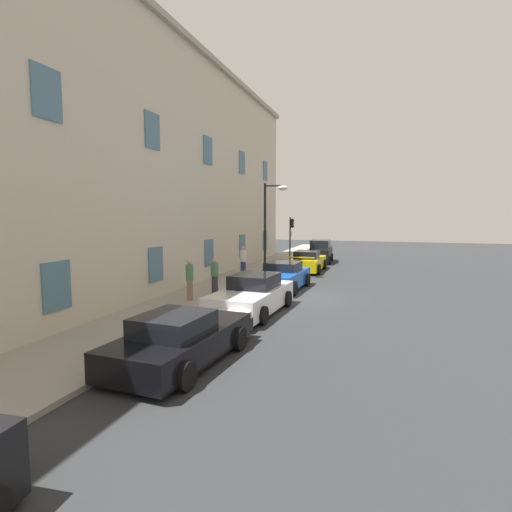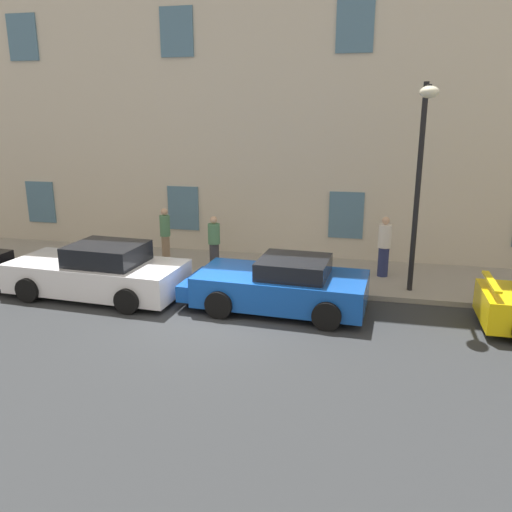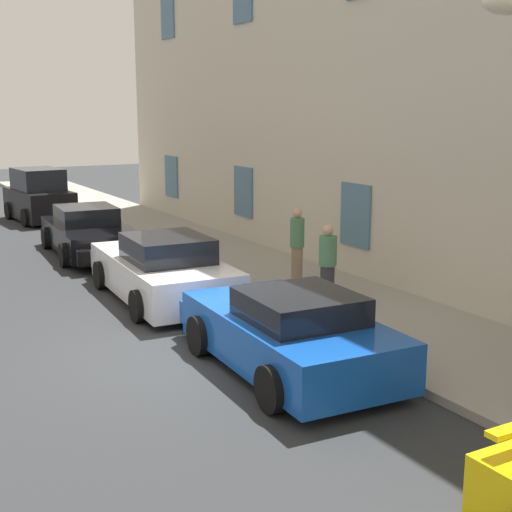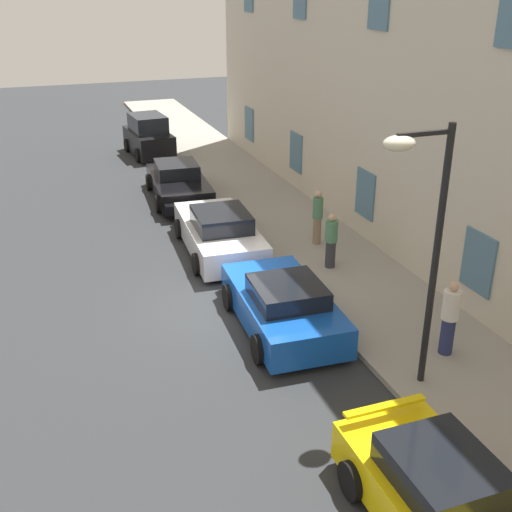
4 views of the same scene
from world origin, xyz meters
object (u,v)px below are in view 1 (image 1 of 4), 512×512
(sportscar_yellow_flank, at_px, (250,298))
(hatchback_parked, at_px, (320,252))
(pedestrian_strolling, at_px, (243,261))
(sportscar_red_lead, at_px, (185,338))
(sportscar_white_middle, at_px, (280,278))
(sportscar_tail_end, at_px, (308,262))
(street_lamp, at_px, (272,212))
(traffic_light, at_px, (291,232))
(pedestrian_admiring, at_px, (215,275))
(pedestrian_bystander, at_px, (190,279))

(sportscar_yellow_flank, height_order, hatchback_parked, hatchback_parked)
(sportscar_yellow_flank, distance_m, pedestrian_strolling, 8.27)
(sportscar_red_lead, xyz_separation_m, sportscar_white_middle, (10.23, 0.07, 0.02))
(sportscar_tail_end, distance_m, hatchback_parked, 5.05)
(street_lamp, bearing_deg, pedestrian_strolling, 114.98)
(sportscar_white_middle, distance_m, sportscar_tail_end, 7.13)
(sportscar_yellow_flank, height_order, traffic_light, traffic_light)
(sportscar_red_lead, distance_m, pedestrian_admiring, 8.27)
(sportscar_white_middle, relative_size, hatchback_parked, 1.19)
(hatchback_parked, distance_m, traffic_light, 3.34)
(sportscar_white_middle, xyz_separation_m, sportscar_tail_end, (7.12, -0.08, -0.00))
(pedestrian_bystander, bearing_deg, pedestrian_admiring, -12.40)
(hatchback_parked, bearing_deg, pedestrian_admiring, 169.76)
(hatchback_parked, xyz_separation_m, street_lamp, (-8.79, 1.49, 3.09))
(sportscar_tail_end, distance_m, pedestrian_admiring, 9.87)
(hatchback_parked, relative_size, street_lamp, 0.73)
(sportscar_white_middle, relative_size, sportscar_tail_end, 1.00)
(traffic_light, bearing_deg, pedestrian_strolling, 170.75)
(street_lamp, bearing_deg, traffic_light, 3.12)
(sportscar_tail_end, distance_m, traffic_light, 3.82)
(sportscar_white_middle, bearing_deg, street_lamp, 22.11)
(traffic_light, height_order, pedestrian_admiring, traffic_light)
(traffic_light, relative_size, pedestrian_strolling, 1.91)
(sportscar_white_middle, distance_m, street_lamp, 4.91)
(street_lamp, distance_m, pedestrian_admiring, 6.56)
(street_lamp, bearing_deg, sportscar_yellow_flank, -170.16)
(hatchback_parked, bearing_deg, sportscar_white_middle, 179.44)
(sportscar_yellow_flank, distance_m, street_lamp, 9.15)
(hatchback_parked, bearing_deg, pedestrian_bystander, 169.53)
(sportscar_red_lead, height_order, pedestrian_admiring, pedestrian_admiring)
(sportscar_red_lead, relative_size, sportscar_yellow_flank, 0.97)
(sportscar_yellow_flank, relative_size, street_lamp, 0.97)
(sportscar_red_lead, height_order, pedestrian_strolling, pedestrian_strolling)
(hatchback_parked, distance_m, street_lamp, 9.43)
(pedestrian_strolling, bearing_deg, pedestrian_admiring, -175.41)
(pedestrian_admiring, bearing_deg, street_lamp, -11.17)
(sportscar_red_lead, xyz_separation_m, pedestrian_admiring, (7.84, 2.58, 0.39))
(sportscar_white_middle, bearing_deg, sportscar_red_lead, -179.61)
(pedestrian_strolling, bearing_deg, hatchback_parked, -17.69)
(sportscar_yellow_flank, distance_m, traffic_light, 15.20)
(pedestrian_admiring, distance_m, pedestrian_strolling, 5.06)
(sportscar_white_middle, bearing_deg, sportscar_yellow_flank, -178.99)
(traffic_light, xyz_separation_m, pedestrian_bystander, (-14.07, 1.16, -1.41))
(pedestrian_admiring, distance_m, pedestrian_bystander, 1.79)
(traffic_light, relative_size, street_lamp, 0.63)
(sportscar_red_lead, bearing_deg, sportscar_white_middle, 0.39)
(sportscar_white_middle, bearing_deg, pedestrian_bystander, 145.00)
(sportscar_white_middle, relative_size, pedestrian_strolling, 2.63)
(sportscar_white_middle, relative_size, street_lamp, 0.87)
(hatchback_parked, bearing_deg, sportscar_yellow_flank, 179.90)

